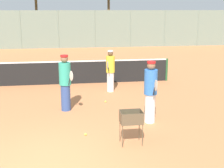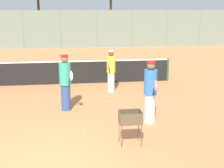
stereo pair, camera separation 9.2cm
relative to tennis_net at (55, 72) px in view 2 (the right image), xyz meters
The scene contains 12 objects.
ground_plane 7.67m from the tennis_net, 90.00° to the right, with size 80.00×80.00×0.00m, color #D37F4C.
tennis_net is the anchor object (origin of this frame).
back_fence 13.68m from the tennis_net, 90.00° to the left, with size 31.89×0.08×3.25m.
player_white_outfit 3.91m from the tennis_net, 82.49° to the right, with size 0.48×0.91×1.89m.
player_red_cap 2.87m from the tennis_net, 34.22° to the right, with size 0.44×0.87×1.72m.
player_yellow_shirt 6.19m from the tennis_net, 60.76° to the right, with size 0.39×0.95×1.88m.
ball_cart 7.16m from the tennis_net, 72.85° to the right, with size 0.56×0.41×0.87m.
tennis_ball_0 5.90m from the tennis_net, 58.76° to the right, with size 0.07×0.07×0.07m, color #D1E54C.
tennis_ball_2 0.87m from the tennis_net, 51.05° to the right, with size 0.07×0.07×0.07m, color #D1E54C.
tennis_ball_4 6.23m from the tennis_net, 80.58° to the right, with size 0.07×0.07×0.07m, color #D1E54C.
tennis_ball_5 3.73m from the tennis_net, 58.18° to the right, with size 0.07×0.07×0.07m, color #D1E54C.
parked_car 16.54m from the tennis_net, 72.75° to the left, with size 4.20×1.70×1.60m.
Camera 2 is at (0.65, -6.44, 3.36)m, focal length 50.00 mm.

